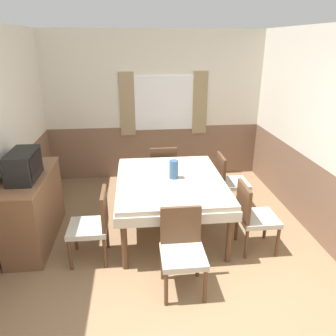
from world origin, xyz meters
name	(u,v)px	position (x,y,z in m)	size (l,w,h in m)	color
wall_back	(155,107)	(0.01, 3.84, 1.30)	(4.21, 0.09, 2.60)	silver
wall_left	(2,141)	(-1.93, 1.91, 1.30)	(0.05, 4.22, 2.60)	silver
wall_right	(314,133)	(1.93, 1.91, 1.30)	(0.05, 4.22, 2.60)	silver
dining_table	(170,186)	(0.06, 1.86, 0.65)	(1.37, 1.70, 0.75)	beige
chair_left_near	(93,223)	(-0.88, 1.34, 0.46)	(0.44, 0.44, 0.86)	brown
chair_right_near	(253,215)	(1.00, 1.34, 0.46)	(0.44, 0.44, 0.86)	brown
chair_right_far	(229,180)	(1.00, 2.39, 0.46)	(0.44, 0.44, 0.86)	brown
chair_head_window	(163,169)	(0.06, 2.97, 0.46)	(0.44, 0.44, 0.86)	brown
chair_head_near	(182,248)	(0.06, 0.76, 0.46)	(0.44, 0.44, 0.86)	brown
sideboard	(33,208)	(-1.67, 1.80, 0.46)	(0.46, 1.32, 0.90)	brown
tv	(24,165)	(-1.66, 1.69, 1.07)	(0.29, 0.56, 0.34)	black
vase	(174,169)	(0.11, 1.89, 0.87)	(0.12, 0.12, 0.24)	#335684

